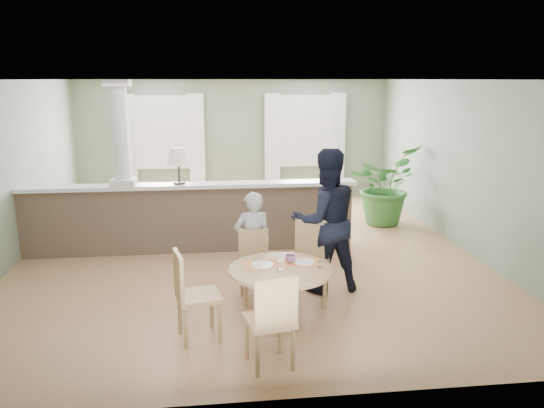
{
  "coord_description": "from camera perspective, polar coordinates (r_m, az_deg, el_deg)",
  "views": [
    {
      "loc": [
        -0.57,
        -8.04,
        2.71
      ],
      "look_at": [
        0.27,
        -1.0,
        1.03
      ],
      "focal_mm": 35.0,
      "sensor_mm": 36.0,
      "label": 1
    }
  ],
  "objects": [
    {
      "name": "sofa",
      "position": [
        9.86,
        -9.88,
        -0.45
      ],
      "size": [
        2.87,
        1.55,
        0.8
      ],
      "primitive_type": "imported",
      "rotation": [
        0.0,
        0.0,
        -0.19
      ],
      "color": "olive",
      "rests_on": "ground"
    },
    {
      "name": "room_shell",
      "position": [
        8.73,
        -3.21,
        7.39
      ],
      "size": [
        7.02,
        8.02,
        2.71
      ],
      "color": "gray",
      "rests_on": "ground"
    },
    {
      "name": "chair_far_boy",
      "position": [
        6.65,
        -1.84,
        -6.26
      ],
      "size": [
        0.43,
        0.43,
        0.87
      ],
      "rotation": [
        0.0,
        0.0,
        0.1
      ],
      "color": "tan",
      "rests_on": "ground"
    },
    {
      "name": "pony_wall",
      "position": [
        8.5,
        -9.38,
        -0.51
      ],
      "size": [
        5.32,
        0.38,
        2.7
      ],
      "color": "brown",
      "rests_on": "ground"
    },
    {
      "name": "chair_near",
      "position": [
        5.08,
        -0.01,
        -12.13
      ],
      "size": [
        0.52,
        0.52,
        0.96
      ],
      "rotation": [
        0.0,
        0.0,
        3.36
      ],
      "color": "tan",
      "rests_on": "ground"
    },
    {
      "name": "man_person",
      "position": [
        6.83,
        5.76,
        -1.83
      ],
      "size": [
        1.01,
        0.84,
        1.87
      ],
      "primitive_type": "imported",
      "rotation": [
        0.0,
        0.0,
        3.3
      ],
      "color": "black",
      "rests_on": "ground"
    },
    {
      "name": "chair_side",
      "position": [
        5.68,
        -8.7,
        -9.32
      ],
      "size": [
        0.53,
        0.53,
        0.97
      ],
      "rotation": [
        0.0,
        0.0,
        1.79
      ],
      "color": "tan",
      "rests_on": "ground"
    },
    {
      "name": "child_person",
      "position": [
        6.83,
        -2.09,
        -4.13
      ],
      "size": [
        0.52,
        0.38,
        1.33
      ],
      "primitive_type": "imported",
      "rotation": [
        0.0,
        0.0,
        3.27
      ],
      "color": "#A4A4A9",
      "rests_on": "ground"
    },
    {
      "name": "dining_table",
      "position": [
        5.89,
        0.97,
        -8.18
      ],
      "size": [
        1.15,
        1.15,
        0.79
      ],
      "rotation": [
        0.0,
        0.0,
        0.2
      ],
      "color": "tan",
      "rests_on": "ground"
    },
    {
      "name": "chair_far_man",
      "position": [
        6.63,
        4.25,
        -5.73
      ],
      "size": [
        0.55,
        0.55,
        1.0
      ],
      "rotation": [
        0.0,
        0.0,
        -0.25
      ],
      "color": "tan",
      "rests_on": "ground"
    },
    {
      "name": "ground",
      "position": [
        8.51,
        -2.59,
        -5.28
      ],
      "size": [
        8.0,
        8.0,
        0.0
      ],
      "primitive_type": "plane",
      "color": "tan",
      "rests_on": "ground"
    },
    {
      "name": "houseplant",
      "position": [
        10.29,
        11.91,
        2.0
      ],
      "size": [
        1.75,
        1.77,
        1.49
      ],
      "primitive_type": "imported",
      "rotation": [
        0.0,
        0.0,
        0.85
      ],
      "color": "#336E2C",
      "rests_on": "ground"
    }
  ]
}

